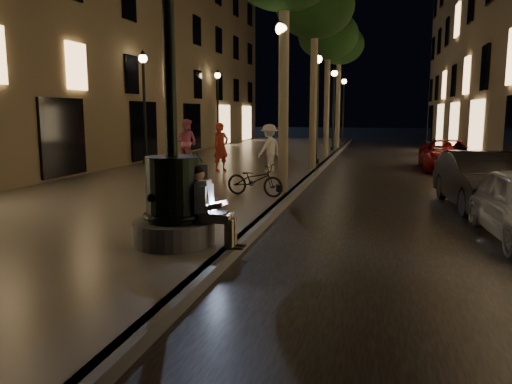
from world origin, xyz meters
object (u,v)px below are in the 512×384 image
(car_third, at_px, (448,155))
(car_second, at_px, (481,181))
(tree_far, at_px, (339,46))
(lamp_curb_b, at_px, (317,93))
(lamp_curb_d, at_px, (344,101))
(lamp_curb_a, at_px, (282,82))
(pedestrian_pink, at_px, (187,142))
(seated_man_laptop, at_px, (207,204))
(lamp_left_b, at_px, (144,93))
(fountain_lamppost, at_px, (173,185))
(stroller, at_px, (194,175))
(pedestrian_white, at_px, (269,148))
(bicycle, at_px, (255,180))
(lamp_left_c, at_px, (218,99))
(tree_second, at_px, (315,8))
(lamp_curb_c, at_px, (334,98))
(tree_third, at_px, (328,36))
(pedestrian_red, at_px, (221,147))

(car_third, bearing_deg, car_second, -91.52)
(tree_far, relative_size, lamp_curb_b, 1.56)
(lamp_curb_d, relative_size, car_second, 1.10)
(lamp_curb_d, bearing_deg, tree_far, -89.24)
(lamp_curb_a, bearing_deg, pedestrian_pink, 131.09)
(seated_man_laptop, height_order, lamp_left_b, lamp_left_b)
(fountain_lamppost, xyz_separation_m, tree_far, (0.78, 24.00, 5.22))
(stroller, distance_m, pedestrian_white, 6.14)
(seated_man_laptop, bearing_deg, stroller, 113.34)
(bicycle, bearing_deg, lamp_left_c, 34.02)
(tree_second, bearing_deg, fountain_lamppost, -93.81)
(car_third, bearing_deg, lamp_curb_c, 126.57)
(pedestrian_pink, relative_size, pedestrian_white, 1.09)
(car_third, bearing_deg, lamp_curb_d, 109.91)
(tree_second, relative_size, tree_third, 1.03)
(lamp_curb_a, relative_size, lamp_curb_b, 1.00)
(lamp_curb_b, bearing_deg, pedestrian_pink, -158.64)
(lamp_curb_a, height_order, lamp_curb_b, same)
(fountain_lamppost, relative_size, seated_man_laptop, 3.84)
(pedestrian_pink, relative_size, bicycle, 1.18)
(pedestrian_red, height_order, pedestrian_white, pedestrian_red)
(lamp_curb_c, xyz_separation_m, car_second, (5.21, -16.23, -2.52))
(seated_man_laptop, bearing_deg, tree_far, 89.60)
(seated_man_laptop, xyz_separation_m, lamp_curb_d, (0.09, 30.00, 2.32))
(tree_third, distance_m, bicycle, 14.03)
(lamp_curb_a, bearing_deg, seated_man_laptop, -90.83)
(lamp_curb_d, height_order, stroller, lamp_curb_d)
(seated_man_laptop, distance_m, tree_far, 24.63)
(lamp_curb_d, distance_m, lamp_left_c, 10.70)
(tree_third, height_order, lamp_curb_c, tree_third)
(pedestrian_white, xyz_separation_m, bicycle, (0.83, -5.58, -0.46))
(tree_second, bearing_deg, lamp_curb_b, 92.86)
(seated_man_laptop, height_order, lamp_left_c, lamp_left_c)
(lamp_curb_d, height_order, car_third, lamp_curb_d)
(car_third, distance_m, pedestrian_white, 7.87)
(pedestrian_white, bearing_deg, bicycle, 35.70)
(lamp_curb_b, xyz_separation_m, pedestrian_pink, (-5.20, -2.03, -2.06))
(pedestrian_white, bearing_deg, fountain_lamppost, 30.81)
(pedestrian_red, bearing_deg, lamp_curb_c, 20.11)
(tree_second, distance_m, tree_third, 6.00)
(car_second, bearing_deg, stroller, -176.24)
(fountain_lamppost, xyz_separation_m, stroller, (-1.37, 4.59, -0.44))
(lamp_left_b, bearing_deg, lamp_curb_d, 68.47)
(lamp_curb_a, bearing_deg, lamp_curb_b, 90.00)
(lamp_left_c, bearing_deg, car_second, -52.83)
(seated_man_laptop, distance_m, pedestrian_pink, 13.02)
(tree_far, xyz_separation_m, lamp_curb_a, (-0.08, -18.00, -3.20))
(seated_man_laptop, height_order, tree_third, tree_third)
(lamp_curb_d, xyz_separation_m, car_third, (5.50, -15.52, -2.59))
(tree_third, bearing_deg, lamp_left_b, -139.80)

